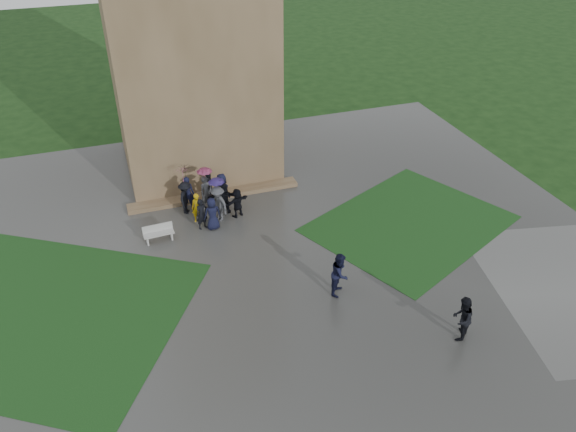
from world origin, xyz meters
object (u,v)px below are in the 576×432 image
object	(u,v)px
tower	(183,1)
pedestrian_near	(462,319)
bench	(159,233)
pedestrian_mid	(340,274)

from	to	relation	value
tower	pedestrian_near	size ratio (longest dim) A/B	9.69
bench	pedestrian_near	bearing A→B (deg)	-48.76
pedestrian_mid	bench	bearing A→B (deg)	84.90
tower	bench	size ratio (longest dim) A/B	12.68
bench	pedestrian_mid	size ratio (longest dim) A/B	0.74
pedestrian_mid	pedestrian_near	distance (m)	4.99
tower	bench	xyz separation A→B (m)	(-3.31, -7.45, -8.56)
bench	pedestrian_mid	world-z (taller)	pedestrian_mid
bench	pedestrian_near	xyz separation A→B (m)	(9.71, -9.93, 0.51)
bench	pedestrian_mid	bearing A→B (deg)	-46.30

